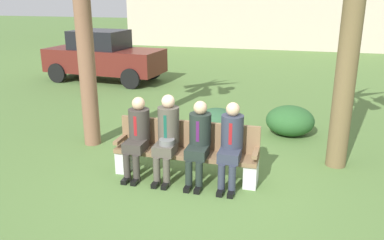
% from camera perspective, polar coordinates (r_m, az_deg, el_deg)
% --- Properties ---
extents(ground_plane, '(80.00, 80.00, 0.00)m').
position_cam_1_polar(ground_plane, '(6.32, 0.81, -9.13)').
color(ground_plane, '#527338').
extents(park_bench, '(2.30, 0.44, 0.90)m').
position_cam_1_polar(park_bench, '(6.42, -0.79, -4.42)').
color(park_bench, brown).
rests_on(park_bench, ground).
extents(seated_man_leftmost, '(0.34, 0.72, 1.28)m').
position_cam_1_polar(seated_man_leftmost, '(6.45, -7.80, -1.80)').
color(seated_man_leftmost, '#38332D').
rests_on(seated_man_leftmost, ground).
extents(seated_man_centerleft, '(0.34, 0.72, 1.35)m').
position_cam_1_polar(seated_man_centerleft, '(6.27, -3.58, -1.94)').
color(seated_man_centerleft, '#4C473D').
rests_on(seated_man_centerleft, ground).
extents(seated_man_centerright, '(0.34, 0.72, 1.29)m').
position_cam_1_polar(seated_man_centerright, '(6.14, 0.97, -2.61)').
color(seated_man_centerright, '#1E2823').
rests_on(seated_man_centerright, ground).
extents(seated_man_rightmost, '(0.34, 0.72, 1.30)m').
position_cam_1_polar(seated_man_rightmost, '(6.05, 5.60, -2.96)').
color(seated_man_rightmost, '#2D3342').
rests_on(seated_man_rightmost, ground).
extents(shrub_near_bench, '(0.88, 0.81, 0.55)m').
position_cam_1_polar(shrub_near_bench, '(8.40, 3.59, -0.18)').
color(shrub_near_bench, '#2A5134').
rests_on(shrub_near_bench, ground).
extents(shrub_mid_lawn, '(1.00, 0.91, 0.62)m').
position_cam_1_polar(shrub_mid_lawn, '(8.56, 13.83, -0.09)').
color(shrub_mid_lawn, '#295828').
rests_on(shrub_mid_lawn, ground).
extents(parked_car_near, '(4.02, 1.97, 1.68)m').
position_cam_1_polar(parked_car_near, '(13.81, -12.52, 8.91)').
color(parked_car_near, '#591E19').
rests_on(parked_car_near, ground).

